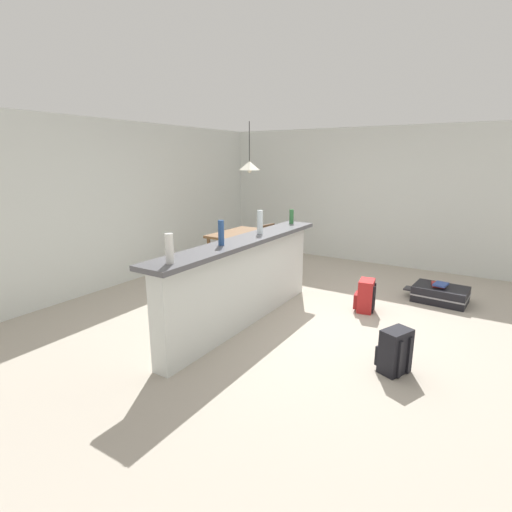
% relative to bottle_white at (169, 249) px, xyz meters
% --- Properties ---
extents(ground_plane, '(13.00, 13.00, 0.05)m').
position_rel_bottle_white_xyz_m(ground_plane, '(1.89, -0.43, -1.19)').
color(ground_plane, '#ADA393').
extents(wall_back, '(6.60, 0.10, 2.50)m').
position_rel_bottle_white_xyz_m(wall_back, '(1.89, 2.62, 0.08)').
color(wall_back, silver).
rests_on(wall_back, ground_plane).
extents(wall_right, '(0.10, 6.00, 2.50)m').
position_rel_bottle_white_xyz_m(wall_right, '(4.94, -0.13, 0.08)').
color(wall_right, silver).
rests_on(wall_right, ground_plane).
extents(partition_half_wall, '(2.80, 0.20, 0.99)m').
position_rel_bottle_white_xyz_m(partition_half_wall, '(1.24, 0.05, -0.68)').
color(partition_half_wall, silver).
rests_on(partition_half_wall, ground_plane).
extents(bar_countertop, '(2.96, 0.40, 0.05)m').
position_rel_bottle_white_xyz_m(bar_countertop, '(1.24, 0.05, -0.16)').
color(bar_countertop, '#4C4C51').
rests_on(bar_countertop, partition_half_wall).
extents(bottle_white, '(0.07, 0.07, 0.27)m').
position_rel_bottle_white_xyz_m(bottle_white, '(0.00, 0.00, 0.00)').
color(bottle_white, silver).
rests_on(bottle_white, bar_countertop).
extents(bottle_blue, '(0.06, 0.06, 0.27)m').
position_rel_bottle_white_xyz_m(bottle_blue, '(0.84, 0.07, 0.00)').
color(bottle_blue, '#284C89').
rests_on(bottle_blue, bar_countertop).
extents(bottle_clear, '(0.07, 0.07, 0.29)m').
position_rel_bottle_white_xyz_m(bottle_clear, '(1.62, 0.06, 0.01)').
color(bottle_clear, silver).
rests_on(bottle_clear, bar_countertop).
extents(bottle_green, '(0.06, 0.06, 0.20)m').
position_rel_bottle_white_xyz_m(bottle_green, '(2.53, 0.09, -0.03)').
color(bottle_green, '#2D6B38').
rests_on(bottle_green, bar_countertop).
extents(dining_table, '(1.10, 0.80, 0.74)m').
position_rel_bottle_white_xyz_m(dining_table, '(2.88, 1.16, -0.52)').
color(dining_table, brown).
rests_on(dining_table, ground_plane).
extents(dining_chair_near_partition, '(0.45, 0.45, 0.93)m').
position_rel_bottle_white_xyz_m(dining_chair_near_partition, '(2.78, 0.57, -0.65)').
color(dining_chair_near_partition, '#4C331E').
rests_on(dining_chair_near_partition, ground_plane).
extents(pendant_lamp, '(0.34, 0.34, 0.79)m').
position_rel_bottle_white_xyz_m(pendant_lamp, '(2.96, 1.08, 0.66)').
color(pendant_lamp, black).
extents(suitcase_flat_black, '(0.54, 0.85, 0.22)m').
position_rel_bottle_white_xyz_m(suitcase_flat_black, '(3.28, -1.85, -1.06)').
color(suitcase_flat_black, black).
rests_on(suitcase_flat_black, ground_plane).
extents(backpack_black, '(0.33, 0.31, 0.42)m').
position_rel_bottle_white_xyz_m(backpack_black, '(1.05, -1.75, -0.97)').
color(backpack_black, black).
rests_on(backpack_black, ground_plane).
extents(backpack_red, '(0.30, 0.28, 0.42)m').
position_rel_bottle_white_xyz_m(backpack_red, '(2.40, -1.07, -0.97)').
color(backpack_red, red).
rests_on(backpack_red, ground_plane).
extents(book_stack, '(0.31, 0.24, 0.06)m').
position_rel_bottle_white_xyz_m(book_stack, '(3.28, -1.83, -0.92)').
color(book_stack, '#AD2D2D').
rests_on(book_stack, suitcase_flat_black).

